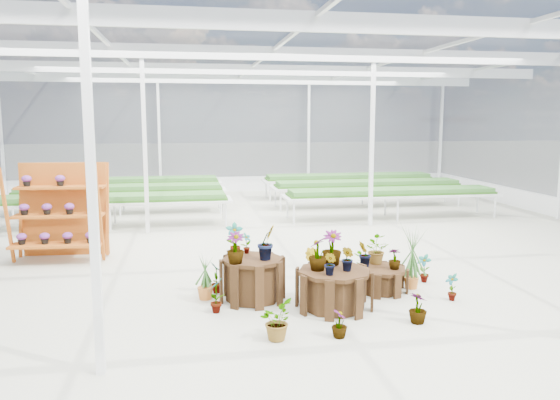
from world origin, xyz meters
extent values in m
plane|color=gray|center=(0.00, 0.00, 0.00)|extent=(24.00, 24.00, 0.00)
cylinder|color=#351F0E|center=(-0.96, -1.72, 0.35)|extent=(1.11, 1.11, 0.70)
cylinder|color=#351F0E|center=(0.24, -2.32, 0.31)|extent=(1.52, 1.52, 0.62)
cylinder|color=#351F0E|center=(1.24, -1.62, 0.21)|extent=(1.16, 1.16, 0.41)
imported|color=#326129|center=(-1.23, -1.50, 0.97)|extent=(0.29, 0.20, 0.55)
imported|color=#326129|center=(-0.74, -1.83, 0.98)|extent=(0.40, 0.39, 0.57)
imported|color=#326129|center=(-1.02, -1.39, 0.87)|extent=(0.22, 0.21, 0.35)
imported|color=#326129|center=(-1.26, -1.98, 0.94)|extent=(0.33, 0.33, 0.49)
imported|color=#326129|center=(-0.02, -2.29, 0.87)|extent=(0.40, 0.40, 0.51)
imported|color=#326129|center=(0.42, -2.43, 0.81)|extent=(0.23, 0.26, 0.39)
imported|color=#326129|center=(0.27, -2.02, 0.89)|extent=(0.37, 0.37, 0.55)
imported|color=#326129|center=(0.10, -2.60, 0.79)|extent=(0.22, 0.24, 0.36)
imported|color=#326129|center=(0.98, -1.55, 0.64)|extent=(0.30, 0.32, 0.46)
imported|color=#326129|center=(1.44, -1.75, 0.59)|extent=(0.26, 0.26, 0.36)
imported|color=#326129|center=(1.24, -1.33, 0.66)|extent=(0.49, 0.53, 0.48)
imported|color=#326129|center=(-1.58, -2.20, 0.28)|extent=(0.30, 0.35, 0.55)
imported|color=#326129|center=(-1.52, -1.26, 0.28)|extent=(0.26, 0.33, 0.55)
imported|color=#326129|center=(-0.85, -3.36, 0.26)|extent=(0.53, 0.57, 0.53)
imported|color=#326129|center=(0.00, -3.45, 0.19)|extent=(0.22, 0.22, 0.38)
imported|color=#326129|center=(1.26, -3.13, 0.23)|extent=(0.35, 0.35, 0.46)
imported|color=#326129|center=(2.22, -2.28, 0.22)|extent=(0.21, 0.27, 0.45)
imported|color=#326129|center=(2.20, -1.25, 0.26)|extent=(0.30, 0.33, 0.51)
imported|color=#326129|center=(1.22, -0.99, 0.26)|extent=(0.62, 0.62, 0.52)
imported|color=#326129|center=(0.27, -0.84, 0.30)|extent=(0.39, 0.35, 0.60)
imported|color=#326129|center=(-1.10, -1.09, 0.30)|extent=(0.35, 0.29, 0.59)
camera|label=1|loc=(-1.97, -10.21, 2.91)|focal=35.00mm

